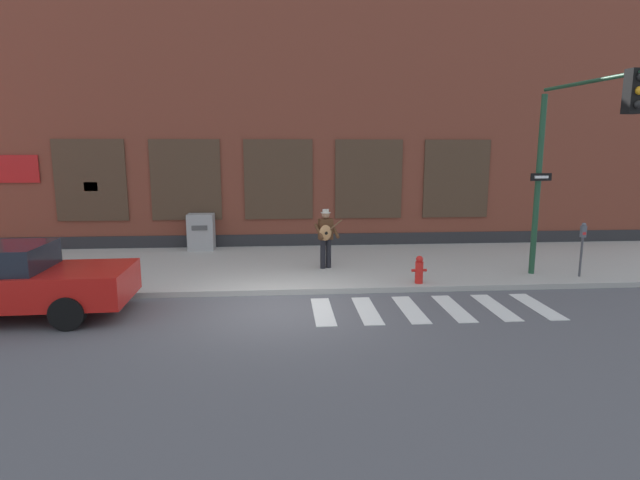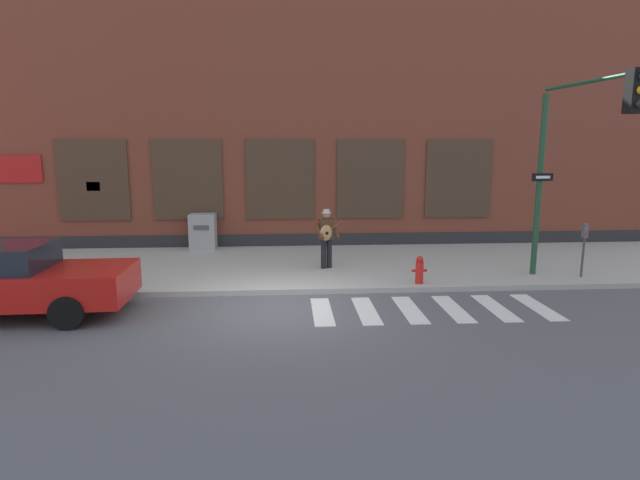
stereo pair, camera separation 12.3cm
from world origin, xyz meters
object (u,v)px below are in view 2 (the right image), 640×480
(fire_hydrant, at_px, (419,270))
(traffic_light, at_px, (575,145))
(busker, at_px, (326,235))
(parking_meter, at_px, (584,242))
(utility_box, at_px, (203,232))
(red_car, at_px, (12,281))

(fire_hydrant, bearing_deg, traffic_light, -7.63)
(busker, relative_size, parking_meter, 1.16)
(parking_meter, height_order, utility_box, parking_meter)
(traffic_light, bearing_deg, utility_box, 151.13)
(busker, bearing_deg, traffic_light, -21.72)
(red_car, height_order, utility_box, red_car)
(traffic_light, xyz_separation_m, parking_meter, (0.95, 0.81, -2.47))
(red_car, distance_m, parking_meter, 13.52)
(busker, relative_size, fire_hydrant, 2.39)
(busker, height_order, traffic_light, traffic_light)
(red_car, bearing_deg, busker, 26.05)
(traffic_light, xyz_separation_m, utility_box, (-9.57, 5.27, -2.81))
(busker, xyz_separation_m, fire_hydrant, (2.19, -1.79, -0.60))
(parking_meter, bearing_deg, traffic_light, -139.62)
(parking_meter, bearing_deg, utility_box, 157.01)
(red_car, bearing_deg, fire_hydrant, 9.64)
(red_car, bearing_deg, traffic_light, 4.86)
(parking_meter, relative_size, fire_hydrant, 2.05)
(red_car, distance_m, utility_box, 6.95)
(parking_meter, xyz_separation_m, fire_hydrant, (-4.42, -0.35, -0.60))
(utility_box, xyz_separation_m, fire_hydrant, (6.10, -4.81, -0.26))
(busker, xyz_separation_m, parking_meter, (6.61, -1.44, -0.00))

